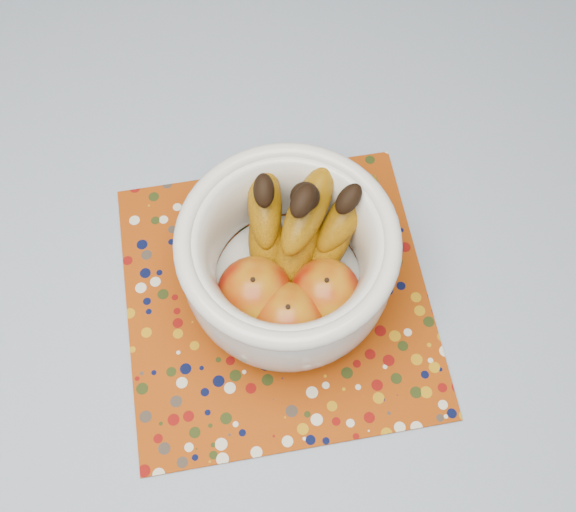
{
  "coord_description": "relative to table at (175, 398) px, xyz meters",
  "views": [
    {
      "loc": [
        0.15,
        -0.17,
        1.5
      ],
      "look_at": [
        0.13,
        0.12,
        0.85
      ],
      "focal_mm": 42.0,
      "sensor_mm": 36.0,
      "label": 1
    }
  ],
  "objects": [
    {
      "name": "fruit_bowl",
      "position": [
        0.14,
        0.13,
        0.17
      ],
      "size": [
        0.25,
        0.23,
        0.17
      ],
      "color": "silver",
      "rests_on": "placemat"
    },
    {
      "name": "placemat",
      "position": [
        0.12,
        0.11,
        0.09
      ],
      "size": [
        0.42,
        0.42,
        0.0
      ],
      "primitive_type": "cube",
      "rotation": [
        0.0,
        0.0,
        0.24
      ],
      "color": "#8C3407",
      "rests_on": "tablecloth"
    },
    {
      "name": "table",
      "position": [
        0.0,
        0.0,
        0.0
      ],
      "size": [
        1.2,
        1.2,
        0.75
      ],
      "color": "brown",
      "rests_on": "ground"
    },
    {
      "name": "tablecloth",
      "position": [
        0.0,
        0.0,
        0.08
      ],
      "size": [
        1.32,
        1.32,
        0.01
      ],
      "primitive_type": "cube",
      "color": "slate",
      "rests_on": "table"
    }
  ]
}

